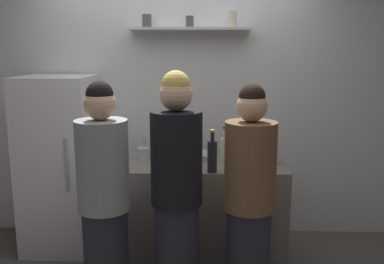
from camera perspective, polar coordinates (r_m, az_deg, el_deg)
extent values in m
cube|color=white|center=(4.09, -2.13, 4.17)|extent=(4.80, 0.10, 2.60)
cube|color=silver|center=(3.90, -0.31, 13.73)|extent=(1.10, 0.22, 0.02)
cylinder|color=#4C4C51|center=(3.93, -6.10, 14.66)|extent=(0.08, 0.08, 0.11)
cylinder|color=#4C4C51|center=(3.90, -0.31, 14.65)|extent=(0.07, 0.07, 0.10)
cylinder|color=beige|center=(3.91, 5.51, 14.89)|extent=(0.07, 0.07, 0.14)
cube|color=white|center=(4.00, -17.28, -4.05)|extent=(0.62, 0.65, 1.56)
cylinder|color=#99999E|center=(3.61, -16.55, -4.33)|extent=(0.02, 0.02, 0.45)
cube|color=#66605B|center=(3.58, 0.00, -10.97)|extent=(1.49, 0.66, 0.89)
cube|color=gray|center=(3.54, 0.04, -3.23)|extent=(0.34, 0.24, 0.05)
cylinder|color=#B2B2B7|center=(3.52, -6.63, -2.93)|extent=(0.10, 0.10, 0.10)
cylinder|color=silver|center=(3.52, -6.25, -1.92)|extent=(0.02, 0.03, 0.16)
cylinder|color=silver|center=(3.51, -6.70, -1.87)|extent=(0.01, 0.01, 0.18)
cylinder|color=silver|center=(3.49, -6.57, -1.95)|extent=(0.01, 0.01, 0.17)
cylinder|color=silver|center=(3.50, -6.58, -1.81)|extent=(0.03, 0.02, 0.19)
cylinder|color=silver|center=(3.49, -6.39, -1.82)|extent=(0.03, 0.04, 0.18)
cylinder|color=silver|center=(3.52, -6.41, -1.82)|extent=(0.01, 0.01, 0.17)
cylinder|color=silver|center=(3.51, -6.66, -1.96)|extent=(0.04, 0.01, 0.16)
cylinder|color=silver|center=(3.53, -6.37, -1.94)|extent=(0.02, 0.02, 0.16)
cylinder|color=#B2BFB2|center=(3.47, 4.37, -2.39)|extent=(0.06, 0.06, 0.19)
cylinder|color=#B2BFB2|center=(3.44, 4.40, -0.21)|extent=(0.03, 0.03, 0.08)
cylinder|color=#333333|center=(3.43, 4.42, 0.58)|extent=(0.03, 0.03, 0.02)
cylinder|color=black|center=(3.14, 2.74, -3.35)|extent=(0.07, 0.07, 0.23)
cylinder|color=black|center=(3.11, 2.77, -0.62)|extent=(0.03, 0.03, 0.07)
cylinder|color=gold|center=(3.10, 2.77, 0.16)|extent=(0.03, 0.03, 0.02)
cylinder|color=#472814|center=(3.43, 10.63, -2.67)|extent=(0.07, 0.07, 0.19)
cylinder|color=#472814|center=(3.40, 10.71, -0.47)|extent=(0.03, 0.03, 0.08)
cylinder|color=maroon|center=(3.39, 10.74, 0.29)|extent=(0.03, 0.03, 0.02)
cylinder|color=silver|center=(3.62, 7.12, -1.97)|extent=(0.10, 0.10, 0.18)
cylinder|color=silver|center=(3.60, 7.16, -0.37)|extent=(0.05, 0.05, 0.03)
cylinder|color=#268C3F|center=(3.60, 7.17, 0.00)|extent=(0.06, 0.06, 0.02)
cylinder|color=#262633|center=(3.05, 7.51, -16.73)|extent=(0.30, 0.30, 0.74)
cylinder|color=brown|center=(2.80, 7.85, -4.58)|extent=(0.34, 0.34, 0.59)
sphere|color=#D8AD8C|center=(2.72, 8.07, 3.46)|extent=(0.20, 0.20, 0.20)
sphere|color=black|center=(2.72, 8.10, 4.72)|extent=(0.17, 0.17, 0.17)
cylinder|color=#262633|center=(3.06, -11.44, -16.72)|extent=(0.30, 0.30, 0.75)
cylinder|color=gray|center=(2.81, -11.96, -4.43)|extent=(0.34, 0.34, 0.60)
sphere|color=#D8AD8C|center=(2.73, -12.30, 3.69)|extent=(0.20, 0.20, 0.20)
sphere|color=black|center=(2.72, -12.35, 4.97)|extent=(0.17, 0.17, 0.17)
cylinder|color=#262633|center=(3.02, -2.02, -16.51)|extent=(0.30, 0.30, 0.78)
cylinder|color=black|center=(2.77, -2.11, -3.53)|extent=(0.34, 0.34, 0.62)
sphere|color=#D8AD8C|center=(2.69, -2.18, 5.06)|extent=(0.21, 0.21, 0.21)
sphere|color=#D8B759|center=(2.69, -2.19, 6.41)|extent=(0.18, 0.18, 0.18)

